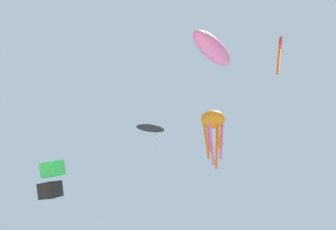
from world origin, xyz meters
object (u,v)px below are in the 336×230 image
kite_inflatable_pink (213,49)px  kite_box_green (51,179)px  kite_delta_black (151,126)px  kite_parafoil_red (279,56)px  kite_octopus_orange (213,122)px

kite_inflatable_pink → kite_box_green: (-13.24, -8.38, -15.75)m
kite_delta_black → kite_parafoil_red: (12.10, -11.47, 3.24)m
kite_delta_black → kite_parafoil_red: size_ratio=1.22×
kite_delta_black → kite_parafoil_red: kite_parafoil_red is taller
kite_delta_black → kite_inflatable_pink: bearing=69.0°
kite_parafoil_red → kite_octopus_orange: bearing=34.0°
kite_inflatable_pink → kite_octopus_orange: kite_inflatable_pink is taller
kite_delta_black → kite_inflatable_pink: (6.46, -7.70, 6.15)m
kite_inflatable_pink → kite_box_green: kite_inflatable_pink is taller
kite_delta_black → kite_parafoil_red: bearing=75.6°
kite_delta_black → kite_octopus_orange: kite_octopus_orange is taller
kite_octopus_orange → kite_inflatable_pink: bearing=-37.7°
kite_delta_black → kite_box_green: size_ratio=1.61×
kite_delta_black → kite_box_green: bearing=6.2°
kite_parafoil_red → kite_box_green: (-18.89, -4.61, -12.84)m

